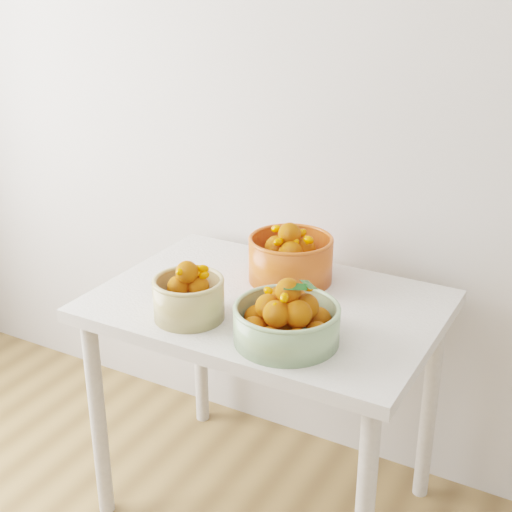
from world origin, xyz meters
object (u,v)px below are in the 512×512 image
object	(u,v)px
bowl_orange	(290,257)
bowl_cream	(189,296)
table	(267,329)
bowl_green	(287,320)

from	to	relation	value
bowl_orange	bowl_cream	bearing A→B (deg)	-110.07
bowl_cream	bowl_orange	size ratio (longest dim) A/B	0.74
bowl_cream	table	bearing A→B (deg)	55.26
bowl_green	bowl_orange	xyz separation A→B (m)	(-0.17, 0.35, 0.01)
bowl_cream	bowl_green	distance (m)	0.30
bowl_green	bowl_orange	size ratio (longest dim) A/B	0.84
table	bowl_green	world-z (taller)	bowl_green
bowl_cream	bowl_orange	world-z (taller)	bowl_orange
table	bowl_orange	distance (m)	0.24
bowl_cream	bowl_orange	distance (m)	0.39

